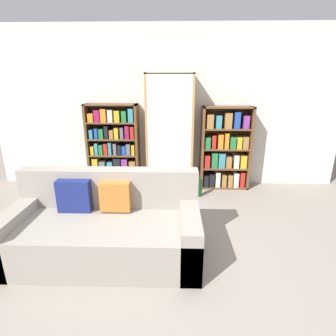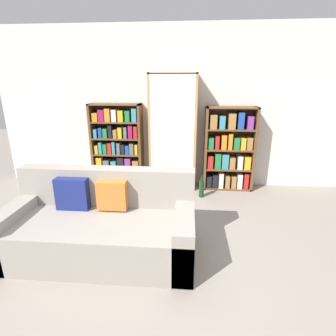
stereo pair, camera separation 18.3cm
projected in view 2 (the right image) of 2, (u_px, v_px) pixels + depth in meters
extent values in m
plane|color=gray|center=(147.00, 286.00, 2.41)|extent=(16.00, 16.00, 0.00)
cube|color=beige|center=(170.00, 109.00, 4.54)|extent=(6.08, 0.06, 2.70)
cube|color=gray|center=(100.00, 236.00, 2.81)|extent=(2.00, 0.92, 0.43)
cube|color=gray|center=(107.00, 186.00, 3.02)|extent=(2.00, 0.20, 0.44)
cube|color=gray|center=(19.00, 228.00, 2.86)|extent=(0.20, 0.92, 0.55)
cube|color=gray|center=(184.00, 235.00, 2.72)|extent=(0.20, 0.92, 0.55)
cube|color=navy|center=(72.00, 194.00, 2.90)|extent=(0.36, 0.12, 0.36)
cube|color=#B76628|center=(112.00, 195.00, 2.87)|extent=(0.32, 0.12, 0.32)
cube|color=brown|center=(94.00, 145.00, 4.64)|extent=(0.04, 0.32, 1.45)
cube|color=brown|center=(141.00, 146.00, 4.57)|extent=(0.04, 0.32, 1.45)
cube|color=brown|center=(115.00, 104.00, 4.39)|extent=(0.88, 0.32, 0.02)
cube|color=brown|center=(120.00, 184.00, 4.83)|extent=(0.88, 0.32, 0.02)
cube|color=brown|center=(120.00, 144.00, 4.75)|extent=(0.88, 0.01, 1.45)
cube|color=brown|center=(119.00, 168.00, 4.74)|extent=(0.80, 0.32, 0.02)
cube|color=brown|center=(118.00, 153.00, 4.65)|extent=(0.80, 0.32, 0.02)
cube|color=brown|center=(117.00, 138.00, 4.56)|extent=(0.80, 0.32, 0.02)
cube|color=brown|center=(116.00, 122.00, 4.48)|extent=(0.80, 0.32, 0.02)
cube|color=orange|center=(101.00, 177.00, 4.81)|extent=(0.05, 0.24, 0.21)
cube|color=#1E4293|center=(105.00, 179.00, 4.81)|extent=(0.07, 0.24, 0.15)
cube|color=#AD231E|center=(110.00, 179.00, 4.80)|extent=(0.06, 0.24, 0.15)
cube|color=#8E1947|center=(115.00, 178.00, 4.79)|extent=(0.05, 0.24, 0.20)
cube|color=#237038|center=(119.00, 178.00, 4.78)|extent=(0.07, 0.24, 0.21)
cube|color=beige|center=(124.00, 179.00, 4.78)|extent=(0.07, 0.24, 0.15)
cube|color=#8E1947|center=(129.00, 179.00, 4.77)|extent=(0.07, 0.24, 0.18)
cube|color=#1E4293|center=(133.00, 180.00, 4.77)|extent=(0.05, 0.24, 0.15)
cube|color=#1E4293|center=(138.00, 179.00, 4.76)|extent=(0.06, 0.24, 0.18)
cube|color=gold|center=(101.00, 162.00, 4.72)|extent=(0.10, 0.24, 0.21)
cube|color=#5B5B60|center=(108.00, 164.00, 4.72)|extent=(0.10, 0.24, 0.16)
cube|color=teal|center=(115.00, 164.00, 4.71)|extent=(0.09, 0.24, 0.15)
cube|color=black|center=(122.00, 162.00, 4.68)|extent=(0.12, 0.24, 0.22)
cube|color=#7A3384|center=(129.00, 163.00, 4.68)|extent=(0.10, 0.24, 0.21)
cube|color=olive|center=(136.00, 164.00, 4.67)|extent=(0.11, 0.24, 0.16)
cube|color=gold|center=(98.00, 149.00, 4.64)|extent=(0.06, 0.24, 0.15)
cube|color=teal|center=(102.00, 147.00, 4.63)|extent=(0.05, 0.24, 0.20)
cube|color=#237038|center=(106.00, 148.00, 4.63)|extent=(0.06, 0.24, 0.17)
cube|color=#AD231E|center=(111.00, 148.00, 4.62)|extent=(0.07, 0.24, 0.19)
cube|color=teal|center=(115.00, 147.00, 4.61)|extent=(0.05, 0.24, 0.22)
cube|color=#5B5B60|center=(120.00, 148.00, 4.60)|extent=(0.05, 0.24, 0.20)
cube|color=black|center=(124.00, 148.00, 4.60)|extent=(0.06, 0.24, 0.17)
cube|color=#1E4293|center=(128.00, 149.00, 4.60)|extent=(0.07, 0.24, 0.15)
cube|color=#5B5B60|center=(133.00, 148.00, 4.59)|extent=(0.07, 0.24, 0.19)
cube|color=gold|center=(137.00, 149.00, 4.58)|extent=(0.05, 0.24, 0.17)
cube|color=teal|center=(97.00, 133.00, 4.55)|extent=(0.06, 0.24, 0.15)
cube|color=#1E4293|center=(102.00, 132.00, 4.54)|extent=(0.06, 0.24, 0.17)
cube|color=#237038|center=(107.00, 133.00, 4.54)|extent=(0.07, 0.24, 0.16)
cube|color=black|center=(112.00, 131.00, 4.52)|extent=(0.06, 0.24, 0.22)
cube|color=olive|center=(116.00, 133.00, 4.53)|extent=(0.06, 0.24, 0.15)
cube|color=gold|center=(121.00, 132.00, 4.51)|extent=(0.07, 0.24, 0.18)
cube|color=#5B5B60|center=(126.00, 132.00, 4.51)|extent=(0.05, 0.24, 0.19)
cube|color=#8E1947|center=(131.00, 131.00, 4.50)|extent=(0.07, 0.24, 0.22)
cube|color=#AD231E|center=(136.00, 132.00, 4.49)|extent=(0.06, 0.24, 0.21)
cube|color=orange|center=(97.00, 117.00, 4.47)|extent=(0.09, 0.24, 0.14)
cube|color=#8E1947|center=(103.00, 115.00, 4.45)|extent=(0.10, 0.24, 0.20)
cube|color=orange|center=(109.00, 115.00, 4.44)|extent=(0.09, 0.24, 0.22)
cube|color=beige|center=(115.00, 115.00, 4.43)|extent=(0.08, 0.24, 0.20)
cube|color=gold|center=(122.00, 116.00, 4.43)|extent=(0.09, 0.24, 0.19)
cube|color=#237038|center=(128.00, 116.00, 4.42)|extent=(0.08, 0.24, 0.18)
cube|color=teal|center=(135.00, 115.00, 4.40)|extent=(0.08, 0.24, 0.22)
cube|color=#AD7F4C|center=(151.00, 133.00, 4.47)|extent=(0.04, 0.36, 1.93)
cube|color=#AD7F4C|center=(195.00, 134.00, 4.41)|extent=(0.04, 0.36, 1.93)
cube|color=#AD7F4C|center=(173.00, 73.00, 4.14)|extent=(0.79, 0.36, 0.02)
cube|color=#AD7F4C|center=(173.00, 186.00, 4.73)|extent=(0.79, 0.36, 0.02)
cube|color=#AD7F4C|center=(174.00, 131.00, 4.60)|extent=(0.79, 0.01, 1.93)
cube|color=silver|center=(172.00, 135.00, 4.27)|extent=(0.71, 0.01, 1.91)
cube|color=#AD7F4C|center=(173.00, 165.00, 4.61)|extent=(0.71, 0.32, 0.02)
cube|color=#AD7F4C|center=(173.00, 144.00, 4.49)|extent=(0.71, 0.32, 0.02)
cube|color=#AD7F4C|center=(173.00, 122.00, 4.38)|extent=(0.71, 0.32, 0.02)
cube|color=#AD7F4C|center=(173.00, 99.00, 4.26)|extent=(0.71, 0.32, 0.02)
cylinder|color=silver|center=(160.00, 182.00, 4.75)|extent=(0.01, 0.01, 0.07)
cone|color=silver|center=(160.00, 179.00, 4.73)|extent=(0.09, 0.09, 0.08)
cylinder|color=silver|center=(173.00, 183.00, 4.73)|extent=(0.01, 0.01, 0.07)
cone|color=silver|center=(173.00, 179.00, 4.70)|extent=(0.09, 0.09, 0.08)
cylinder|color=silver|center=(185.00, 183.00, 4.71)|extent=(0.01, 0.01, 0.07)
cone|color=silver|center=(185.00, 179.00, 4.68)|extent=(0.09, 0.09, 0.08)
cylinder|color=silver|center=(158.00, 162.00, 4.61)|extent=(0.01, 0.01, 0.07)
cone|color=silver|center=(158.00, 158.00, 4.59)|extent=(0.09, 0.09, 0.08)
cylinder|color=silver|center=(168.00, 162.00, 4.61)|extent=(0.01, 0.01, 0.07)
cone|color=silver|center=(168.00, 158.00, 4.58)|extent=(0.09, 0.09, 0.08)
cylinder|color=silver|center=(178.00, 162.00, 4.61)|extent=(0.01, 0.01, 0.07)
cone|color=silver|center=(178.00, 158.00, 4.58)|extent=(0.09, 0.09, 0.08)
cylinder|color=silver|center=(187.00, 163.00, 4.56)|extent=(0.01, 0.01, 0.07)
cone|color=silver|center=(187.00, 159.00, 4.54)|extent=(0.09, 0.09, 0.08)
cylinder|color=silver|center=(157.00, 141.00, 4.48)|extent=(0.01, 0.01, 0.07)
cone|color=silver|center=(157.00, 137.00, 4.46)|extent=(0.09, 0.09, 0.08)
cylinder|color=silver|center=(165.00, 141.00, 4.48)|extent=(0.01, 0.01, 0.07)
cone|color=silver|center=(165.00, 137.00, 4.46)|extent=(0.09, 0.09, 0.08)
cylinder|color=silver|center=(173.00, 141.00, 4.49)|extent=(0.01, 0.01, 0.07)
cone|color=silver|center=(173.00, 137.00, 4.46)|extent=(0.09, 0.09, 0.08)
cylinder|color=silver|center=(181.00, 141.00, 4.48)|extent=(0.01, 0.01, 0.07)
cone|color=silver|center=(181.00, 137.00, 4.46)|extent=(0.09, 0.09, 0.08)
cylinder|color=silver|center=(189.00, 142.00, 4.46)|extent=(0.01, 0.01, 0.07)
cone|color=silver|center=(189.00, 137.00, 4.44)|extent=(0.09, 0.09, 0.08)
cylinder|color=silver|center=(156.00, 119.00, 4.38)|extent=(0.01, 0.01, 0.07)
cone|color=silver|center=(156.00, 114.00, 4.36)|extent=(0.08, 0.08, 0.09)
cylinder|color=silver|center=(163.00, 119.00, 4.36)|extent=(0.01, 0.01, 0.07)
cone|color=silver|center=(163.00, 114.00, 4.34)|extent=(0.08, 0.08, 0.09)
cylinder|color=silver|center=(170.00, 119.00, 4.36)|extent=(0.01, 0.01, 0.07)
cone|color=silver|center=(170.00, 114.00, 4.34)|extent=(0.08, 0.08, 0.09)
cylinder|color=silver|center=(176.00, 119.00, 4.37)|extent=(0.01, 0.01, 0.07)
cone|color=silver|center=(176.00, 114.00, 4.35)|extent=(0.08, 0.08, 0.09)
cylinder|color=silver|center=(183.00, 119.00, 4.35)|extent=(0.01, 0.01, 0.07)
cone|color=silver|center=(183.00, 114.00, 4.32)|extent=(0.08, 0.08, 0.09)
cylinder|color=silver|center=(190.00, 119.00, 4.34)|extent=(0.01, 0.01, 0.07)
cone|color=silver|center=(190.00, 114.00, 4.31)|extent=(0.08, 0.08, 0.09)
cylinder|color=silver|center=(158.00, 96.00, 4.28)|extent=(0.01, 0.01, 0.07)
cone|color=silver|center=(158.00, 90.00, 4.26)|extent=(0.09, 0.09, 0.09)
cylinder|color=silver|center=(168.00, 96.00, 4.24)|extent=(0.01, 0.01, 0.07)
cone|color=silver|center=(168.00, 91.00, 4.21)|extent=(0.09, 0.09, 0.09)
cylinder|color=silver|center=(178.00, 96.00, 4.24)|extent=(0.01, 0.01, 0.07)
cone|color=silver|center=(178.00, 91.00, 4.21)|extent=(0.09, 0.09, 0.09)
cylinder|color=silver|center=(189.00, 96.00, 4.24)|extent=(0.01, 0.01, 0.07)
cone|color=silver|center=(189.00, 91.00, 4.22)|extent=(0.09, 0.09, 0.09)
cube|color=brown|center=(205.00, 149.00, 4.49)|extent=(0.04, 0.32, 1.41)
cube|color=brown|center=(253.00, 149.00, 4.43)|extent=(0.04, 0.32, 1.41)
cube|color=brown|center=(232.00, 107.00, 4.25)|extent=(0.84, 0.32, 0.02)
cube|color=brown|center=(226.00, 187.00, 4.68)|extent=(0.84, 0.32, 0.02)
cube|color=brown|center=(228.00, 147.00, 4.61)|extent=(0.84, 0.01, 1.41)
cube|color=brown|center=(228.00, 168.00, 4.57)|extent=(0.76, 0.32, 0.02)
cube|color=brown|center=(229.00, 149.00, 4.46)|extent=(0.76, 0.32, 0.02)
cube|color=brown|center=(230.00, 129.00, 4.36)|extent=(0.76, 0.32, 0.02)
cube|color=black|center=(209.00, 181.00, 4.66)|extent=(0.09, 0.24, 0.20)
cube|color=black|center=(215.00, 180.00, 4.64)|extent=(0.09, 0.24, 0.23)
cube|color=beige|center=(221.00, 179.00, 4.63)|extent=(0.08, 0.24, 0.26)
cube|color=olive|center=(227.00, 181.00, 4.63)|extent=(0.07, 0.24, 0.22)
cube|color=olive|center=(233.00, 181.00, 4.62)|extent=(0.08, 0.24, 0.21)
cube|color=beige|center=(239.00, 180.00, 4.61)|extent=(0.08, 0.24, 0.26)
cube|color=#AD231E|center=(245.00, 180.00, 4.60)|extent=(0.07, 0.24, 0.27)
cube|color=#AD231E|center=(210.00, 161.00, 4.54)|extent=(0.09, 0.24, 0.22)
cube|color=#237038|center=(217.00, 160.00, 4.53)|extent=(0.10, 0.24, 0.27)
cube|color=teal|center=(225.00, 160.00, 4.52)|extent=(0.11, 0.24, 0.26)
cube|color=olive|center=(232.00, 162.00, 4.52)|extent=(0.09, 0.24, 0.20)
cube|color=beige|center=(239.00, 162.00, 4.50)|extent=(0.08, 0.24, 0.22)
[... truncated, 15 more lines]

